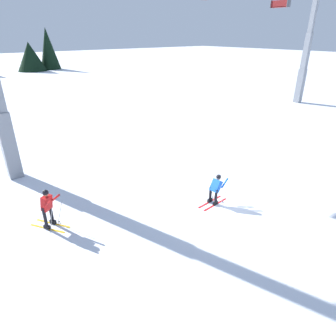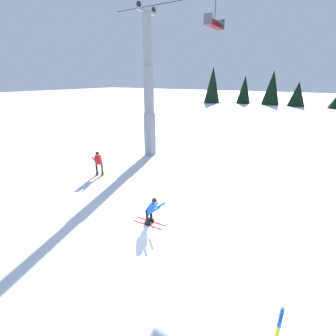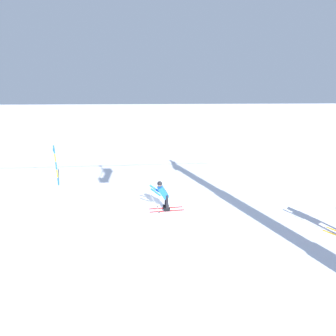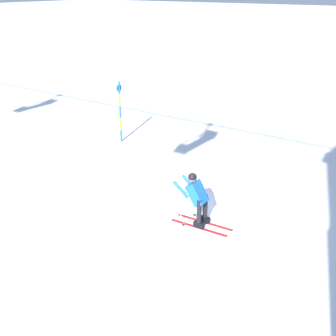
% 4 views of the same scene
% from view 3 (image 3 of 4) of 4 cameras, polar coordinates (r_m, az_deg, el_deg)
% --- Properties ---
extents(ground_plane, '(260.00, 260.00, 0.00)m').
position_cam_3_polar(ground_plane, '(12.46, -4.20, -8.77)').
color(ground_plane, white).
extents(skier_carving_main, '(1.67, 0.73, 1.58)m').
position_cam_3_polar(skier_carving_main, '(11.80, -1.17, -5.83)').
color(skier_carving_main, red).
rests_on(skier_carving_main, ground_plane).
extents(trail_marker_pole, '(0.07, 0.28, 2.45)m').
position_cam_3_polar(trail_marker_pole, '(16.25, -24.06, 0.78)').
color(trail_marker_pole, blue).
rests_on(trail_marker_pole, ground_plane).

